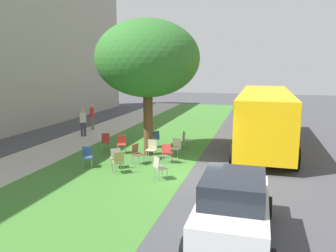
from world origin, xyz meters
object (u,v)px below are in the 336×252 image
(chair_7, at_px, (87,155))
(pedestrian_1, at_px, (92,116))
(chair_1, at_px, (116,156))
(parked_car, at_px, (233,206))
(street_tree, at_px, (147,59))
(chair_8, at_px, (186,139))
(chair_9, at_px, (106,141))
(chair_2, at_px, (118,161))
(chair_5, at_px, (155,138))
(chair_4, at_px, (122,143))
(chair_0, at_px, (176,146))
(pedestrian_0, at_px, (83,121))
(chair_10, at_px, (159,166))
(school_bus, at_px, (265,113))
(chair_11, at_px, (137,152))
(chair_3, at_px, (152,148))
(chair_6, at_px, (167,152))

(chair_7, relative_size, pedestrian_1, 0.52)
(chair_1, distance_m, pedestrian_1, 9.03)
(parked_car, bearing_deg, street_tree, 33.35)
(chair_8, relative_size, chair_9, 1.00)
(chair_2, xyz_separation_m, chair_7, (0.44, 1.60, 0.00))
(chair_5, height_order, chair_8, same)
(chair_1, xyz_separation_m, chair_4, (2.38, 0.76, 0.00))
(street_tree, relative_size, chair_1, 7.14)
(chair_0, xyz_separation_m, pedestrian_0, (3.05, 6.54, 0.41))
(chair_10, height_order, school_bus, school_bus)
(pedestrian_1, bearing_deg, chair_10, -139.05)
(chair_0, relative_size, chair_11, 1.00)
(chair_3, relative_size, school_bus, 0.08)
(chair_2, bearing_deg, pedestrian_0, 39.62)
(chair_1, xyz_separation_m, chair_7, (-0.12, 1.23, 0.00))
(chair_5, bearing_deg, chair_3, -166.13)
(chair_1, relative_size, chair_4, 1.00)
(chair_3, height_order, school_bus, school_bus)
(parked_car, height_order, pedestrian_0, pedestrian_0)
(chair_11, bearing_deg, chair_8, -23.65)
(street_tree, height_order, chair_3, street_tree)
(chair_3, distance_m, school_bus, 6.49)
(pedestrian_1, bearing_deg, chair_4, -139.85)
(chair_5, bearing_deg, chair_8, -81.48)
(chair_0, bearing_deg, chair_10, -177.51)
(street_tree, height_order, pedestrian_1, street_tree)
(street_tree, xyz_separation_m, chair_0, (-0.09, -1.39, -3.98))
(chair_4, bearing_deg, chair_1, -162.23)
(chair_5, bearing_deg, pedestrian_0, 73.20)
(chair_10, distance_m, school_bus, 7.73)
(chair_7, bearing_deg, chair_5, -22.85)
(chair_4, bearing_deg, street_tree, -87.85)
(chair_1, height_order, chair_6, same)
(chair_8, bearing_deg, parked_car, -160.23)
(parked_car, bearing_deg, school_bus, -4.22)
(chair_5, bearing_deg, chair_9, 121.23)
(chair_1, height_order, school_bus, school_bus)
(chair_0, relative_size, pedestrian_0, 0.52)
(chair_10, distance_m, parked_car, 4.74)
(chair_11, bearing_deg, chair_6, -69.77)
(chair_3, height_order, chair_6, same)
(street_tree, relative_size, chair_9, 7.14)
(chair_9, bearing_deg, chair_1, -146.57)
(chair_5, xyz_separation_m, chair_10, (-4.68, -1.66, 0.00))
(chair_5, distance_m, chair_10, 4.96)
(chair_2, distance_m, chair_8, 4.96)
(chair_1, bearing_deg, chair_10, -110.68)
(street_tree, distance_m, chair_9, 4.60)
(chair_3, xyz_separation_m, pedestrian_0, (3.61, 5.53, 0.41))
(parked_car, relative_size, pedestrian_0, 2.19)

